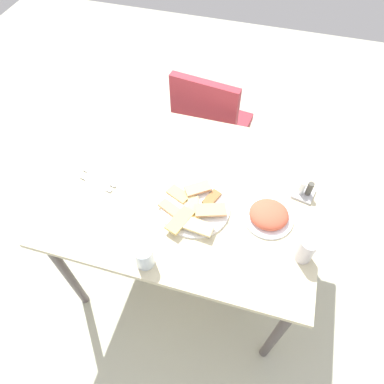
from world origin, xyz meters
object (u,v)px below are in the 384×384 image
at_px(dining_table, 190,198).
at_px(drinking_glass, 144,257).
at_px(paper_napkin, 98,181).
at_px(fork, 96,183).
at_px(condiment_caddy, 305,191).
at_px(salad_plate_greens, 269,215).
at_px(dining_chair, 209,125).
at_px(pide_platter, 194,208).
at_px(spoon, 99,178).
at_px(soda_can, 306,250).

relative_size(dining_table, drinking_glass, 11.30).
relative_size(dining_table, paper_napkin, 9.95).
height_order(fork, condiment_caddy, condiment_caddy).
bearing_deg(condiment_caddy, fork, -167.51).
bearing_deg(salad_plate_greens, dining_chair, 120.04).
distance_m(dining_table, paper_napkin, 0.44).
xyz_separation_m(dining_table, paper_napkin, (-0.42, -0.08, 0.08)).
height_order(pide_platter, paper_napkin, pide_platter).
bearing_deg(paper_napkin, dining_table, 10.71).
relative_size(drinking_glass, spoon, 0.54).
height_order(paper_napkin, spoon, spoon).
bearing_deg(drinking_glass, salad_plate_greens, 38.08).
distance_m(dining_table, drinking_glass, 0.43).
bearing_deg(drinking_glass, soda_can, 18.14).
height_order(dining_table, paper_napkin, paper_napkin).
relative_size(soda_can, condiment_caddy, 1.14).
bearing_deg(dining_table, spoon, -171.67).
xyz_separation_m(dining_table, condiment_caddy, (0.50, 0.11, 0.10)).
height_order(paper_napkin, fork, fork).
bearing_deg(dining_table, dining_chair, 96.11).
distance_m(dining_chair, drinking_glass, 1.14).
distance_m(salad_plate_greens, condiment_caddy, 0.22).
distance_m(dining_table, dining_chair, 0.73).
distance_m(soda_can, fork, 0.95).
height_order(dining_table, salad_plate_greens, salad_plate_greens).
height_order(salad_plate_greens, soda_can, soda_can).
xyz_separation_m(paper_napkin, condiment_caddy, (0.92, 0.19, 0.02)).
relative_size(dining_table, fork, 6.71).
distance_m(spoon, condiment_caddy, 0.94).
bearing_deg(soda_can, spoon, 171.20).
relative_size(dining_table, pide_platter, 3.69).
relative_size(soda_can, drinking_glass, 1.17).
distance_m(dining_chair, soda_can, 1.13).
relative_size(pide_platter, fork, 1.82).
relative_size(dining_table, condiment_caddy, 11.00).
bearing_deg(condiment_caddy, soda_can, -85.76).
relative_size(fork, condiment_caddy, 1.64).
bearing_deg(dining_chair, salad_plate_greens, -59.96).
bearing_deg(pide_platter, spoon, 174.24).
height_order(dining_table, fork, fork).
bearing_deg(salad_plate_greens, dining_table, 170.24).
distance_m(soda_can, paper_napkin, 0.96).
distance_m(dining_table, pide_platter, 0.15).
xyz_separation_m(spoon, condiment_caddy, (0.92, 0.17, 0.02)).
xyz_separation_m(paper_napkin, spoon, (0.00, 0.02, 0.00)).
bearing_deg(salad_plate_greens, pide_platter, -171.64).
relative_size(pide_platter, paper_napkin, 2.70).
relative_size(drinking_glass, fork, 0.59).
bearing_deg(soda_can, dining_table, 158.35).
relative_size(dining_table, salad_plate_greens, 5.49).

